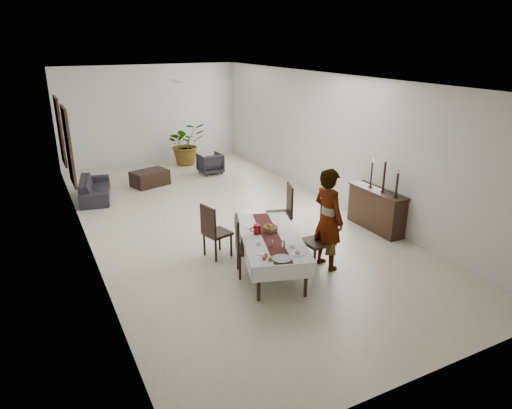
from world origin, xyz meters
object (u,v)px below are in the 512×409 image
object	(u,v)px
red_pitcher	(257,229)
woman	(328,219)
dining_table_top	(271,238)
sofa	(95,188)
sideboard_body	(376,210)

from	to	relation	value
red_pitcher	woman	distance (m)	1.29
dining_table_top	red_pitcher	bearing A→B (deg)	149.04
dining_table_top	red_pitcher	world-z (taller)	red_pitcher
woman	sofa	distance (m)	6.78
dining_table_top	woman	bearing A→B (deg)	-2.15
woman	sideboard_body	size ratio (longest dim) A/B	1.29
red_pitcher	sideboard_body	size ratio (longest dim) A/B	0.12
dining_table_top	sofa	bearing A→B (deg)	129.14
woman	sideboard_body	xyz separation A→B (m)	(2.01, 0.97, -0.50)
sideboard_body	sofa	xyz separation A→B (m)	(-5.19, 4.98, -0.17)
red_pitcher	sofa	size ratio (longest dim) A/B	0.10
dining_table_top	sideboard_body	distance (m)	3.06
woman	sofa	size ratio (longest dim) A/B	1.03
sideboard_body	dining_table_top	bearing A→B (deg)	-168.31
red_pitcher	woman	bearing A→B (deg)	-25.38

